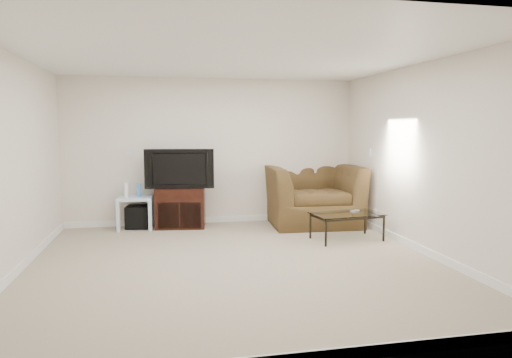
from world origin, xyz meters
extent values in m
plane|color=tan|center=(0.00, 0.00, 0.00)|extent=(5.00, 5.00, 0.00)
plane|color=white|center=(0.00, 0.00, 2.50)|extent=(5.00, 5.00, 0.00)
cube|color=silver|center=(0.00, 2.50, 1.25)|extent=(5.00, 0.02, 2.50)
cube|color=silver|center=(-2.50, 0.00, 1.25)|extent=(0.02, 5.00, 2.50)
cube|color=silver|center=(2.50, 0.00, 1.25)|extent=(0.02, 5.00, 2.50)
cube|color=white|center=(-1.40, 2.49, 1.25)|extent=(0.12, 0.02, 0.12)
cube|color=white|center=(2.49, 1.60, 1.25)|extent=(0.02, 0.09, 0.13)
cube|color=white|center=(2.49, 1.30, 0.30)|extent=(0.02, 0.08, 0.12)
cube|color=black|center=(-0.58, 2.21, 0.56)|extent=(0.50, 0.38, 0.07)
imported|color=black|center=(-0.58, 2.22, 0.99)|extent=(1.06, 0.33, 0.65)
cube|color=black|center=(-1.28, 2.30, 0.19)|extent=(0.42, 0.42, 0.36)
cube|color=white|center=(-1.45, 2.26, 0.65)|extent=(0.06, 0.18, 0.24)
cube|color=#337FCC|center=(-1.25, 2.26, 0.64)|extent=(0.06, 0.16, 0.21)
imported|color=#523626|center=(1.67, 2.05, 0.68)|extent=(1.60, 1.09, 1.36)
cube|color=#B2B2B7|center=(1.99, 0.99, 0.41)|extent=(0.16, 0.10, 0.02)
camera|label=1|loc=(-0.84, -5.40, 1.65)|focal=32.00mm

